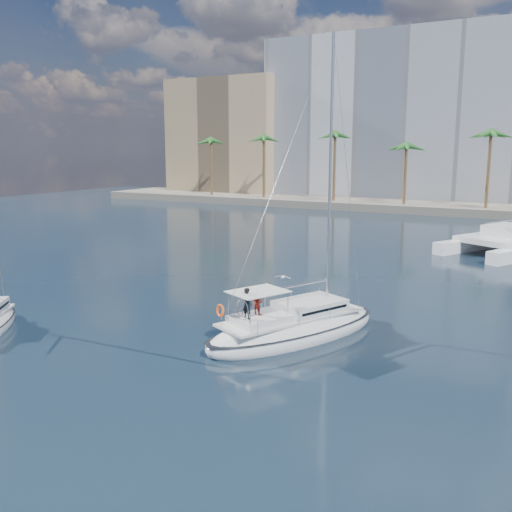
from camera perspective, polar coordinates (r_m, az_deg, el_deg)
The scene contains 9 objects.
ground at distance 33.19m, azimuth -1.79°, elevation -5.76°, with size 160.00×160.00×0.00m, color black.
quay at distance 90.26m, azimuth 18.42°, elevation 4.64°, with size 120.00×14.00×1.20m, color gray.
building_modern at distance 104.34m, azimuth 13.49°, elevation 13.04°, with size 42.00×16.00×28.00m, color silver.
building_tan_left at distance 112.60m, azimuth -2.33°, elevation 11.61°, with size 22.00×14.00×22.00m, color tan.
palm_left at distance 98.18m, azimuth -1.95°, elevation 11.30°, with size 3.60×3.60×12.30m.
palm_centre at distance 85.90m, azimuth 18.30°, elevation 10.84°, with size 3.60×3.60×12.30m.
main_sloop at distance 29.04m, azimuth 3.87°, elevation -7.20°, with size 7.45×11.01×15.70m.
catamaran at distance 56.69m, azimuth 23.98°, elevation 1.48°, with size 12.01×14.79×19.14m.
seagull at distance 37.69m, azimuth 2.74°, elevation -2.12°, with size 1.13×0.49×0.21m.
Camera 1 is at (16.25, -27.34, 9.48)m, focal length 40.00 mm.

